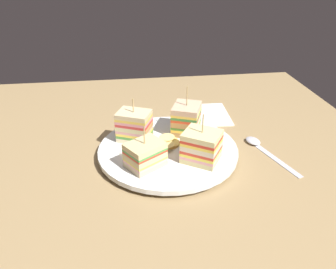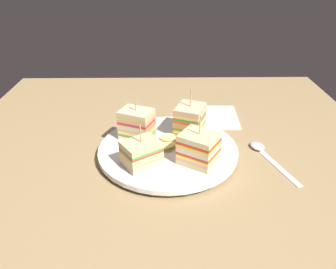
{
  "view_description": "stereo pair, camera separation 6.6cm",
  "coord_description": "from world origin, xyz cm",
  "px_view_note": "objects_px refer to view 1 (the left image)",
  "views": [
    {
      "loc": [
        -57.23,
        7.42,
        37.03
      ],
      "look_at": [
        0.0,
        0.0,
        4.79
      ],
      "focal_mm": 35.14,
      "sensor_mm": 36.0,
      "label": 1
    },
    {
      "loc": [
        -57.7,
        0.83,
        37.03
      ],
      "look_at": [
        0.0,
        0.0,
        4.79
      ],
      "focal_mm": 35.14,
      "sensor_mm": 36.0,
      "label": 2
    }
  ],
  "objects_px": {
    "spoon": "(259,146)",
    "sandwich_wedge_1": "(134,126)",
    "plate": "(168,150)",
    "sandwich_wedge_2": "(145,155)",
    "chip_pile": "(169,142)",
    "napkin": "(202,114)",
    "sandwich_wedge_3": "(201,146)",
    "sandwich_wedge_0": "(186,119)"
  },
  "relations": [
    {
      "from": "spoon",
      "to": "napkin",
      "type": "height_order",
      "value": "spoon"
    },
    {
      "from": "spoon",
      "to": "napkin",
      "type": "bearing_deg",
      "value": 8.48
    },
    {
      "from": "sandwich_wedge_1",
      "to": "sandwich_wedge_2",
      "type": "xyz_separation_m",
      "value": [
        -0.1,
        -0.02,
        -0.01
      ]
    },
    {
      "from": "sandwich_wedge_0",
      "to": "napkin",
      "type": "xyz_separation_m",
      "value": [
        0.11,
        -0.06,
        -0.05
      ]
    },
    {
      "from": "sandwich_wedge_2",
      "to": "sandwich_wedge_1",
      "type": "bearing_deg",
      "value": 64.59
    },
    {
      "from": "sandwich_wedge_0",
      "to": "napkin",
      "type": "bearing_deg",
      "value": 172.18
    },
    {
      "from": "sandwich_wedge_1",
      "to": "sandwich_wedge_2",
      "type": "relative_size",
      "value": 1.13
    },
    {
      "from": "sandwich_wedge_0",
      "to": "spoon",
      "type": "xyz_separation_m",
      "value": [
        -0.06,
        -0.15,
        -0.05
      ]
    },
    {
      "from": "sandwich_wedge_2",
      "to": "napkin",
      "type": "relative_size",
      "value": 0.63
    },
    {
      "from": "plate",
      "to": "sandwich_wedge_3",
      "type": "bearing_deg",
      "value": -133.7
    },
    {
      "from": "plate",
      "to": "sandwich_wedge_2",
      "type": "bearing_deg",
      "value": 140.1
    },
    {
      "from": "sandwich_wedge_3",
      "to": "sandwich_wedge_0",
      "type": "bearing_deg",
      "value": -53.58
    },
    {
      "from": "sandwich_wedge_3",
      "to": "sandwich_wedge_2",
      "type": "bearing_deg",
      "value": 35.57
    },
    {
      "from": "sandwich_wedge_0",
      "to": "chip_pile",
      "type": "distance_m",
      "value": 0.07
    },
    {
      "from": "sandwich_wedge_2",
      "to": "plate",
      "type": "bearing_deg",
      "value": 16.12
    },
    {
      "from": "sandwich_wedge_0",
      "to": "napkin",
      "type": "distance_m",
      "value": 0.14
    },
    {
      "from": "sandwich_wedge_1",
      "to": "napkin",
      "type": "distance_m",
      "value": 0.23
    },
    {
      "from": "plate",
      "to": "sandwich_wedge_1",
      "type": "height_order",
      "value": "sandwich_wedge_1"
    },
    {
      "from": "plate",
      "to": "sandwich_wedge_1",
      "type": "relative_size",
      "value": 3.03
    },
    {
      "from": "sandwich_wedge_3",
      "to": "spoon",
      "type": "height_order",
      "value": "sandwich_wedge_3"
    },
    {
      "from": "sandwich_wedge_3",
      "to": "napkin",
      "type": "relative_size",
      "value": 0.73
    },
    {
      "from": "plate",
      "to": "sandwich_wedge_1",
      "type": "bearing_deg",
      "value": 56.92
    },
    {
      "from": "sandwich_wedge_0",
      "to": "sandwich_wedge_3",
      "type": "height_order",
      "value": "sandwich_wedge_0"
    },
    {
      "from": "napkin",
      "to": "spoon",
      "type": "bearing_deg",
      "value": -153.31
    },
    {
      "from": "sandwich_wedge_1",
      "to": "chip_pile",
      "type": "distance_m",
      "value": 0.08
    },
    {
      "from": "sandwich_wedge_3",
      "to": "spoon",
      "type": "relative_size",
      "value": 0.61
    },
    {
      "from": "sandwich_wedge_0",
      "to": "sandwich_wedge_2",
      "type": "relative_size",
      "value": 1.28
    },
    {
      "from": "sandwich_wedge_2",
      "to": "spoon",
      "type": "distance_m",
      "value": 0.26
    },
    {
      "from": "chip_pile",
      "to": "sandwich_wedge_3",
      "type": "bearing_deg",
      "value": -139.57
    },
    {
      "from": "chip_pile",
      "to": "spoon",
      "type": "bearing_deg",
      "value": -91.76
    },
    {
      "from": "sandwich_wedge_3",
      "to": "chip_pile",
      "type": "xyz_separation_m",
      "value": [
        0.06,
        0.05,
        -0.02
      ]
    },
    {
      "from": "sandwich_wedge_2",
      "to": "chip_pile",
      "type": "bearing_deg",
      "value": 18.56
    },
    {
      "from": "chip_pile",
      "to": "napkin",
      "type": "relative_size",
      "value": 0.51
    },
    {
      "from": "chip_pile",
      "to": "napkin",
      "type": "height_order",
      "value": "chip_pile"
    },
    {
      "from": "napkin",
      "to": "sandwich_wedge_2",
      "type": "bearing_deg",
      "value": 145.32
    },
    {
      "from": "plate",
      "to": "sandwich_wedge_2",
      "type": "distance_m",
      "value": 0.08
    },
    {
      "from": "sandwich_wedge_3",
      "to": "spoon",
      "type": "xyz_separation_m",
      "value": [
        0.06,
        -0.14,
        -0.04
      ]
    },
    {
      "from": "chip_pile",
      "to": "sandwich_wedge_0",
      "type": "bearing_deg",
      "value": -41.15
    },
    {
      "from": "spoon",
      "to": "sandwich_wedge_1",
      "type": "bearing_deg",
      "value": 63.26
    },
    {
      "from": "spoon",
      "to": "sandwich_wedge_2",
      "type": "bearing_deg",
      "value": 85.99
    },
    {
      "from": "spoon",
      "to": "napkin",
      "type": "relative_size",
      "value": 1.2
    },
    {
      "from": "sandwich_wedge_2",
      "to": "sandwich_wedge_3",
      "type": "xyz_separation_m",
      "value": [
        0.01,
        -0.11,
        0.01
      ]
    }
  ]
}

